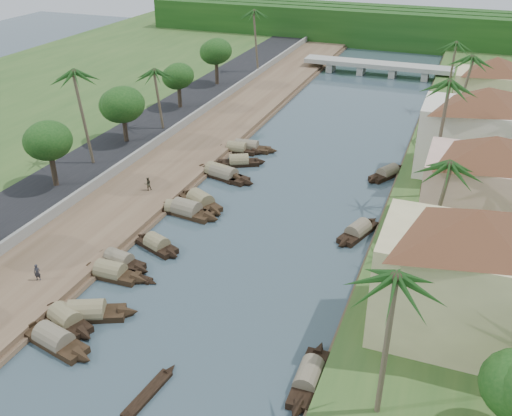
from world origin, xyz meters
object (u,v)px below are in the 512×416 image
(sampan_1, at_px, (66,319))
(bridge, at_px, (377,66))
(building_near, at_px, (467,274))
(sampan_0, at_px, (54,340))
(person_near, at_px, (37,272))

(sampan_1, bearing_deg, bridge, 104.25)
(bridge, bearing_deg, building_near, -75.61)
(bridge, distance_m, sampan_0, 84.85)
(sampan_0, distance_m, person_near, 7.95)
(person_near, bearing_deg, sampan_0, -63.12)
(building_near, relative_size, sampan_0, 1.81)
(building_near, xyz_separation_m, sampan_1, (-28.27, -8.14, -5.97))
(building_near, bearing_deg, bridge, 104.39)
(building_near, distance_m, sampan_0, 30.06)
(sampan_0, bearing_deg, sampan_1, 120.08)
(bridge, distance_m, sampan_1, 82.67)
(building_near, distance_m, sampan_1, 30.01)
(sampan_1, bearing_deg, sampan_0, -52.11)
(sampan_0, relative_size, sampan_1, 1.16)
(building_near, height_order, sampan_0, building_near)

